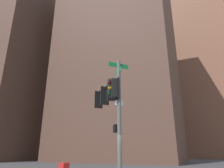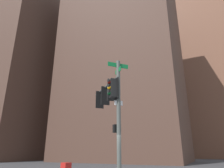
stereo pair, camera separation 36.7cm
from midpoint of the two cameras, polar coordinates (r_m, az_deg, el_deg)
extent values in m
cylinder|color=#4C514C|center=(10.23, 1.03, -10.18)|extent=(0.21, 0.21, 6.48)
cylinder|color=#4C514C|center=(12.53, -2.81, -0.81)|extent=(3.00, 2.71, 0.12)
cylinder|color=#4C514C|center=(11.29, -0.54, -1.19)|extent=(0.83, 0.76, 0.75)
cube|color=#0F6B33|center=(11.08, 0.94, 5.30)|extent=(0.83, 0.92, 0.24)
cube|color=#0F6B33|center=(10.96, 0.95, 3.87)|extent=(0.54, 0.49, 0.24)
cube|color=white|center=(10.40, 1.00, -5.44)|extent=(0.32, 0.35, 0.24)
cube|color=black|center=(11.59, -1.29, -2.23)|extent=(0.48, 0.48, 1.00)
cube|color=black|center=(11.43, -0.92, -1.99)|extent=(0.39, 0.43, 1.16)
sphere|color=#470A07|center=(11.86, -1.66, -1.10)|extent=(0.20, 0.20, 0.20)
cylinder|color=black|center=(11.95, -1.78, -0.78)|extent=(0.18, 0.20, 0.23)
sphere|color=#F29E0C|center=(11.78, -1.68, -2.49)|extent=(0.20, 0.20, 0.20)
cylinder|color=black|center=(11.86, -1.79, -2.15)|extent=(0.18, 0.20, 0.23)
sphere|color=#0A3819|center=(11.70, -1.69, -3.90)|extent=(0.20, 0.20, 0.20)
cylinder|color=black|center=(11.78, -1.81, -3.55)|extent=(0.18, 0.20, 0.23)
cube|color=black|center=(12.57, -3.21, -3.52)|extent=(0.48, 0.48, 1.00)
cube|color=black|center=(12.40, -2.90, -3.31)|extent=(0.39, 0.43, 1.16)
sphere|color=#470A07|center=(12.84, -3.51, -2.45)|extent=(0.20, 0.20, 0.20)
cylinder|color=black|center=(12.92, -3.61, -2.14)|extent=(0.18, 0.20, 0.23)
sphere|color=#F29E0C|center=(12.76, -3.54, -3.74)|extent=(0.20, 0.20, 0.20)
cylinder|color=black|center=(12.84, -3.63, -3.42)|extent=(0.18, 0.20, 0.23)
sphere|color=#0A3819|center=(12.68, -3.57, -5.05)|extent=(0.20, 0.20, 0.20)
cylinder|color=black|center=(12.76, -3.66, -4.72)|extent=(0.18, 0.20, 0.23)
cube|color=black|center=(13.56, -4.86, -4.62)|extent=(0.48, 0.48, 1.00)
cube|color=black|center=(13.39, -4.59, -4.44)|extent=(0.39, 0.43, 1.16)
sphere|color=#470A07|center=(13.83, -5.10, -3.60)|extent=(0.20, 0.20, 0.20)
cylinder|color=black|center=(13.91, -5.18, -3.31)|extent=(0.18, 0.20, 0.23)
sphere|color=#F29E0C|center=(13.75, -5.14, -4.81)|extent=(0.20, 0.20, 0.20)
cylinder|color=black|center=(13.83, -5.22, -4.50)|extent=(0.18, 0.20, 0.23)
sphere|color=#0A3819|center=(13.68, -5.18, -6.03)|extent=(0.20, 0.20, 0.20)
cylinder|color=black|center=(13.76, -5.25, -5.71)|extent=(0.18, 0.20, 0.23)
cube|color=black|center=(10.48, -0.54, -1.23)|extent=(0.48, 0.48, 1.00)
cube|color=black|center=(10.55, 0.41, -1.35)|extent=(0.43, 0.39, 1.16)
sphere|color=#470A07|center=(10.50, -1.56, 0.47)|extent=(0.20, 0.20, 0.20)
cylinder|color=black|center=(10.50, -1.88, 0.98)|extent=(0.20, 0.18, 0.23)
sphere|color=#F29E0C|center=(10.40, -1.57, -1.09)|extent=(0.20, 0.20, 0.20)
cylinder|color=black|center=(10.41, -1.90, -0.57)|extent=(0.20, 0.18, 0.23)
sphere|color=#0A3819|center=(10.32, -1.59, -2.68)|extent=(0.20, 0.20, 0.20)
cylinder|color=black|center=(10.32, -1.92, -2.16)|extent=(0.20, 0.18, 0.23)
cube|color=black|center=(10.41, 0.44, -12.58)|extent=(0.43, 0.44, 0.40)
cube|color=#EA5914|center=(10.53, 0.12, -12.66)|extent=(0.18, 0.20, 0.28)
cube|color=#4C3328|center=(44.22, 1.37, 6.58)|extent=(23.49, 16.65, 41.23)
cube|color=#4C3328|center=(55.71, -26.60, 4.23)|extent=(17.36, 16.94, 43.12)
cube|color=#7A99B2|center=(73.74, -24.10, 15.26)|extent=(24.69, 22.09, 81.88)
cube|color=brown|center=(70.13, 25.08, 2.70)|extent=(16.49, 16.31, 50.43)
camera|label=1|loc=(0.18, -90.91, 0.31)|focal=32.15mm
camera|label=2|loc=(0.18, 89.09, -0.31)|focal=32.15mm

